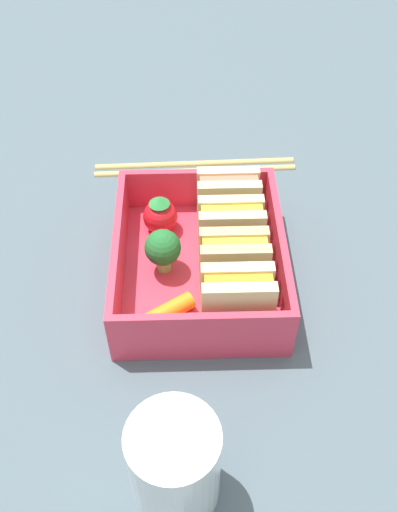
% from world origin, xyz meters
% --- Properties ---
extents(ground_plane, '(1.20, 1.20, 0.02)m').
position_xyz_m(ground_plane, '(0.00, 0.00, -0.01)').
color(ground_plane, '#4E5D67').
extents(bento_tray, '(0.17, 0.14, 0.01)m').
position_xyz_m(bento_tray, '(0.00, 0.00, 0.01)').
color(bento_tray, '#DE374F').
rests_on(bento_tray, ground_plane).
extents(bento_rim, '(0.17, 0.14, 0.04)m').
position_xyz_m(bento_rim, '(0.00, 0.00, 0.03)').
color(bento_rim, '#DE374F').
rests_on(bento_rim, bento_tray).
extents(sandwich_left, '(0.03, 0.06, 0.05)m').
position_xyz_m(sandwich_left, '(-0.06, 0.03, 0.04)').
color(sandwich_left, beige).
rests_on(sandwich_left, bento_tray).
extents(sandwich_center_left, '(0.03, 0.06, 0.05)m').
position_xyz_m(sandwich_center_left, '(-0.02, 0.03, 0.04)').
color(sandwich_center_left, beige).
rests_on(sandwich_center_left, bento_tray).
extents(sandwich_center, '(0.03, 0.06, 0.05)m').
position_xyz_m(sandwich_center, '(0.02, 0.03, 0.04)').
color(sandwich_center, tan).
rests_on(sandwich_center, bento_tray).
extents(sandwich_center_right, '(0.03, 0.06, 0.05)m').
position_xyz_m(sandwich_center_right, '(0.06, 0.03, 0.04)').
color(sandwich_center_right, beige).
rests_on(sandwich_center_right, bento_tray).
extents(strawberry_far_left, '(0.03, 0.03, 0.04)m').
position_xyz_m(strawberry_far_left, '(-0.05, -0.03, 0.03)').
color(strawberry_far_left, red).
rests_on(strawberry_far_left, bento_tray).
extents(broccoli_floret, '(0.03, 0.03, 0.04)m').
position_xyz_m(broccoli_floret, '(0.00, -0.03, 0.04)').
color(broccoli_floret, '#83CB70').
rests_on(broccoli_floret, bento_tray).
extents(carrot_stick_far_left, '(0.04, 0.05, 0.01)m').
position_xyz_m(carrot_stick_far_left, '(0.05, -0.03, 0.02)').
color(carrot_stick_far_left, orange).
rests_on(carrot_stick_far_left, bento_tray).
extents(chopstick_pair, '(0.03, 0.21, 0.01)m').
position_xyz_m(chopstick_pair, '(-0.15, -0.00, 0.00)').
color(chopstick_pair, tan).
rests_on(chopstick_pair, ground_plane).
extents(drinking_glass, '(0.06, 0.06, 0.08)m').
position_xyz_m(drinking_glass, '(0.18, -0.02, 0.04)').
color(drinking_glass, white).
rests_on(drinking_glass, ground_plane).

